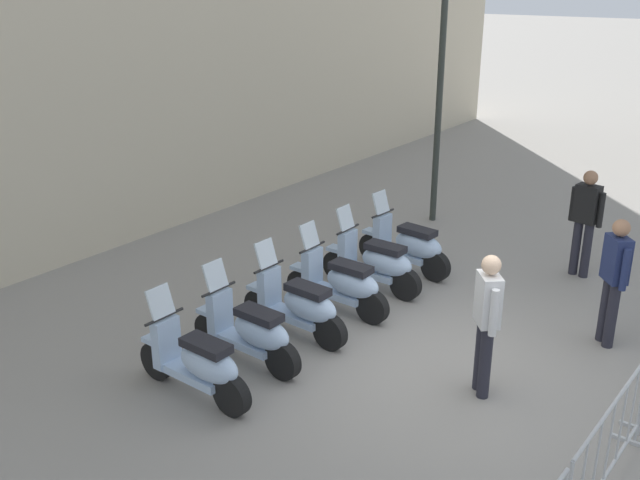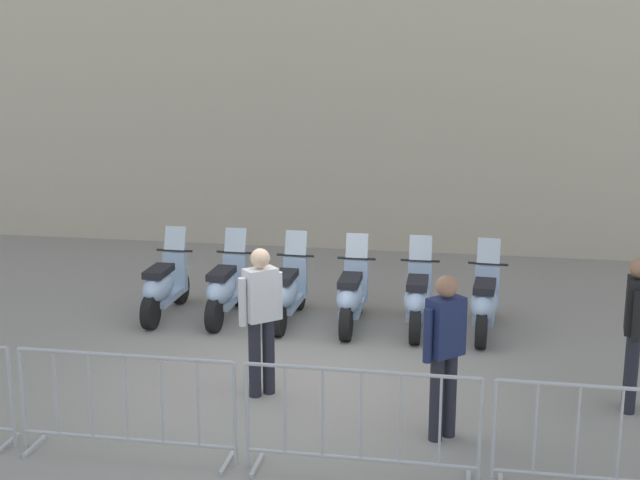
{
  "view_description": "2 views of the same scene",
  "coord_description": "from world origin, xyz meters",
  "views": [
    {
      "loc": [
        -7.82,
        -1.96,
        4.78
      ],
      "look_at": [
        0.84,
        2.27,
        1.07
      ],
      "focal_mm": 41.55,
      "sensor_mm": 36.0,
      "label": 1
    },
    {
      "loc": [
        0.1,
        -9.74,
        4.01
      ],
      "look_at": [
        0.44,
        2.3,
        1.2
      ],
      "focal_mm": 48.87,
      "sensor_mm": 36.0,
      "label": 2
    }
  ],
  "objects": [
    {
      "name": "ground_plane",
      "position": [
        0.0,
        0.0,
        0.0
      ],
      "size": [
        120.0,
        120.0,
        0.0
      ],
      "primitive_type": "plane",
      "color": "gray"
    },
    {
      "name": "motorcycle_0",
      "position": [
        -1.84,
        2.52,
        0.45
      ],
      "size": [
        0.69,
        1.71,
        1.24
      ],
      "color": "black",
      "rests_on": "ground"
    },
    {
      "name": "motorcycle_1",
      "position": [
        -0.92,
        2.37,
        0.45
      ],
      "size": [
        0.7,
        1.71,
        1.24
      ],
      "color": "black",
      "rests_on": "ground"
    },
    {
      "name": "motorcycle_2",
      "position": [
        -0.03,
        2.17,
        0.45
      ],
      "size": [
        0.71,
        1.71,
        1.24
      ],
      "color": "black",
      "rests_on": "ground"
    },
    {
      "name": "motorcycle_3",
      "position": [
        0.88,
        1.96,
        0.45
      ],
      "size": [
        0.68,
        1.71,
        1.24
      ],
      "color": "black",
      "rests_on": "ground"
    },
    {
      "name": "motorcycle_4",
      "position": [
        1.79,
        1.8,
        0.45
      ],
      "size": [
        0.67,
        1.72,
        1.24
      ],
      "color": "black",
      "rests_on": "ground"
    },
    {
      "name": "motorcycle_5",
      "position": [
        2.68,
        1.6,
        0.45
      ],
      "size": [
        0.75,
        1.69,
        1.24
      ],
      "color": "black",
      "rests_on": "ground"
    },
    {
      "name": "barrier_segment_2",
      "position": [
        -1.55,
        -1.86,
        0.53
      ],
      "size": [
        2.16,
        0.84,
        1.07
      ],
      "color": "#B2B5B7",
      "rests_on": "ground"
    },
    {
      "name": "street_lamp",
      "position": [
        5.29,
        2.02,
        3.07
      ],
      "size": [
        0.36,
        0.36,
        4.99
      ],
      "color": "#2D332D",
      "rests_on": "ground"
    },
    {
      "name": "officer_near_row_end",
      "position": [
        3.76,
        -0.91,
        0.98
      ],
      "size": [
        0.33,
        0.52,
        1.73
      ],
      "color": "#23232D",
      "rests_on": "ground"
    },
    {
      "name": "officer_mid_plaza",
      "position": [
        -0.3,
        -0.38,
        0.98
      ],
      "size": [
        0.49,
        0.37,
        1.73
      ],
      "color": "#23232D",
      "rests_on": "ground"
    },
    {
      "name": "officer_by_barriers",
      "position": [
        1.58,
        -1.54,
        0.98
      ],
      "size": [
        0.48,
        0.38,
        1.73
      ],
      "color": "#23232D",
      "rests_on": "ground"
    }
  ]
}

